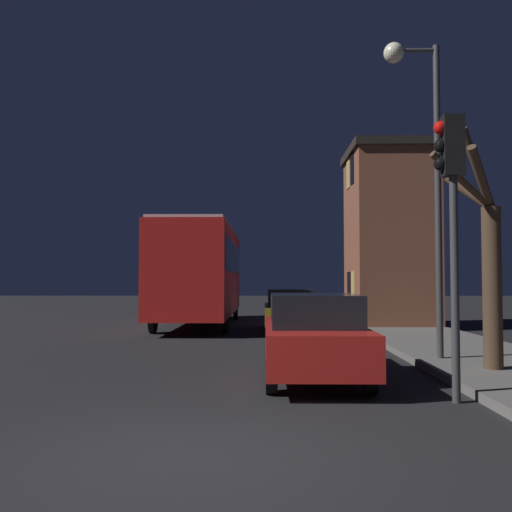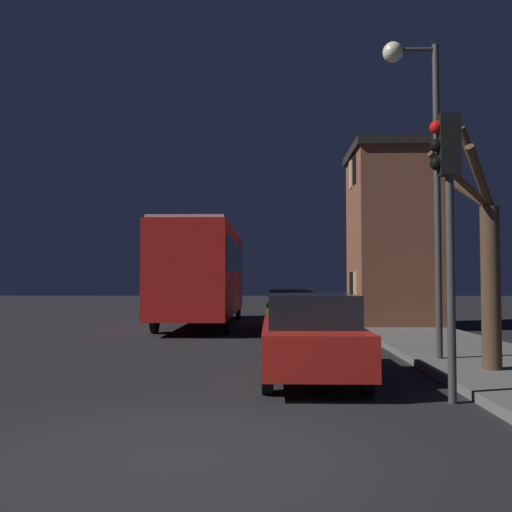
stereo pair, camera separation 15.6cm
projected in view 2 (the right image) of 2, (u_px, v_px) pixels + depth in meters
name	position (u px, v px, depth m)	size (l,w,h in m)	color
ground_plane	(183.00, 455.00, 5.76)	(120.00, 120.00, 0.00)	black
brick_building	(392.00, 235.00, 21.68)	(3.17, 4.13, 6.68)	brown
streetlamp	(420.00, 139.00, 12.03)	(1.19, 0.44, 6.70)	#38383A
traffic_light	(447.00, 195.00, 8.32)	(0.43, 0.24, 4.20)	#38383A
bare_tree	(486.00, 259.00, 10.41)	(1.47, 1.47, 4.34)	#473323
bus	(203.00, 268.00, 22.48)	(2.62, 10.42, 3.82)	red
car_near_lane	(310.00, 335.00, 10.26)	(1.70, 4.49, 1.52)	#B21E19
car_mid_lane	(292.00, 309.00, 19.70)	(1.76, 4.75, 1.46)	olive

